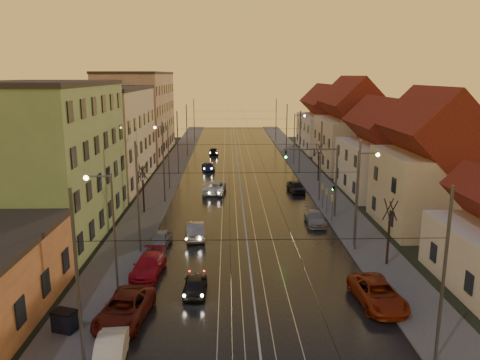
{
  "coord_description": "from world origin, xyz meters",
  "views": [
    {
      "loc": [
        -1.59,
        -26.3,
        13.9
      ],
      "look_at": [
        -0.36,
        20.19,
        3.4
      ],
      "focal_mm": 35.0,
      "sensor_mm": 36.0,
      "label": 1
    }
  ],
  "objects": [
    {
      "name": "tram_rail_0",
      "position": [
        -2.2,
        40.0,
        0.06
      ],
      "size": [
        0.06,
        120.0,
        0.03
      ],
      "primitive_type": "cube",
      "color": "gray",
      "rests_on": "road"
    },
    {
      "name": "ground",
      "position": [
        0.0,
        0.0,
        0.0
      ],
      "size": [
        160.0,
        160.0,
        0.0
      ],
      "primitive_type": "plane",
      "color": "black",
      "rests_on": "ground"
    },
    {
      "name": "road",
      "position": [
        0.0,
        40.0,
        0.02
      ],
      "size": [
        16.0,
        120.0,
        0.04
      ],
      "primitive_type": "cube",
      "color": "black",
      "rests_on": "ground"
    },
    {
      "name": "parked_left_2",
      "position": [
        -7.28,
        4.92,
        0.68
      ],
      "size": [
        2.3,
        4.84,
        1.36
      ],
      "primitive_type": "imported",
      "rotation": [
        0.0,
        0.0,
        -0.08
      ],
      "color": "#AC1121",
      "rests_on": "ground"
    },
    {
      "name": "driving_car_3",
      "position": [
        -4.49,
        41.96,
        0.62
      ],
      "size": [
        2.28,
        4.46,
        1.24
      ],
      "primitive_type": "imported",
      "rotation": [
        0.0,
        0.0,
        3.27
      ],
      "color": "#1A244E",
      "rests_on": "ground"
    },
    {
      "name": "apartment_left_3",
      "position": [
        -17.5,
        58.0,
        7.0
      ],
      "size": [
        10.0,
        24.0,
        14.0
      ],
      "primitive_type": "cube",
      "color": "#957760",
      "rests_on": "ground"
    },
    {
      "name": "catenary_pole_l_2",
      "position": [
        -8.6,
        24.0,
        4.5
      ],
      "size": [
        0.16,
        0.16,
        9.0
      ],
      "primitive_type": "cylinder",
      "color": "#595B60",
      "rests_on": "ground"
    },
    {
      "name": "apartment_left_1",
      "position": [
        -17.5,
        14.0,
        6.5
      ],
      "size": [
        10.0,
        18.0,
        13.0
      ],
      "primitive_type": "cube",
      "color": "#6F915C",
      "rests_on": "ground"
    },
    {
      "name": "catenary_pole_l_3",
      "position": [
        -8.6,
        39.0,
        4.5
      ],
      "size": [
        0.16,
        0.16,
        9.0
      ],
      "primitive_type": "cylinder",
      "color": "#595B60",
      "rests_on": "ground"
    },
    {
      "name": "parked_left_3",
      "position": [
        -7.23,
        10.39,
        0.64
      ],
      "size": [
        1.92,
        3.89,
        1.28
      ],
      "primitive_type": "imported",
      "rotation": [
        0.0,
        0.0,
        -0.11
      ],
      "color": "gray",
      "rests_on": "ground"
    },
    {
      "name": "bare_tree_2",
      "position": [
        10.4,
        34.0,
        2.49
      ],
      "size": [
        1.09,
        1.09,
        5.11
      ],
      "color": "black",
      "rests_on": "ground"
    },
    {
      "name": "parked_left_0",
      "position": [
        -7.38,
        -5.8,
        0.66
      ],
      "size": [
        1.74,
        4.11,
        1.32
      ],
      "primitive_type": "imported",
      "rotation": [
        0.0,
        0.0,
        0.09
      ],
      "color": "silver",
      "rests_on": "ground"
    },
    {
      "name": "tram_rail_2",
      "position": [
        0.77,
        40.0,
        0.06
      ],
      "size": [
        0.06,
        120.0,
        0.03
      ],
      "primitive_type": "cube",
      "color": "gray",
      "rests_on": "road"
    },
    {
      "name": "house_right_3",
      "position": [
        17.0,
        43.0,
        5.8
      ],
      "size": [
        9.18,
        14.28,
        11.5
      ],
      "color": "#BAAE8F",
      "rests_on": "ground"
    },
    {
      "name": "sidewalk_right",
      "position": [
        10.0,
        40.0,
        0.07
      ],
      "size": [
        4.0,
        120.0,
        0.15
      ],
      "primitive_type": "cube",
      "color": "#4C4C4C",
      "rests_on": "ground"
    },
    {
      "name": "driving_car_0",
      "position": [
        -3.77,
        1.89,
        0.62
      ],
      "size": [
        1.5,
        3.64,
        1.23
      ],
      "primitive_type": "imported",
      "rotation": [
        0.0,
        0.0,
        3.13
      ],
      "color": "black",
      "rests_on": "ground"
    },
    {
      "name": "street_lamp_1",
      "position": [
        9.1,
        10.0,
        4.89
      ],
      "size": [
        1.75,
        0.32,
        8.0
      ],
      "color": "#595B60",
      "rests_on": "ground"
    },
    {
      "name": "street_lamp_0",
      "position": [
        -9.1,
        2.0,
        4.89
      ],
      "size": [
        1.75,
        0.32,
        8.0
      ],
      "color": "#595B60",
      "rests_on": "ground"
    },
    {
      "name": "sidewalk_left",
      "position": [
        -10.0,
        40.0,
        0.07
      ],
      "size": [
        4.0,
        120.0,
        0.15
      ],
      "primitive_type": "cube",
      "color": "#4C4C4C",
      "rests_on": "ground"
    },
    {
      "name": "catenary_pole_r_0",
      "position": [
        8.6,
        -6.0,
        4.5
      ],
      "size": [
        0.16,
        0.16,
        9.0
      ],
      "primitive_type": "cylinder",
      "color": "#595B60",
      "rests_on": "ground"
    },
    {
      "name": "parked_left_1",
      "position": [
        -7.59,
        -1.56,
        0.74
      ],
      "size": [
        3.12,
        5.61,
        1.48
      ],
      "primitive_type": "imported",
      "rotation": [
        0.0,
        0.0,
        -0.13
      ],
      "color": "#5E1710",
      "rests_on": "ground"
    },
    {
      "name": "apartment_left_2",
      "position": [
        -17.5,
        34.0,
        6.0
      ],
      "size": [
        10.0,
        20.0,
        12.0
      ],
      "primitive_type": "cube",
      "color": "#C1B195",
      "rests_on": "ground"
    },
    {
      "name": "house_right_1",
      "position": [
        17.0,
        15.0,
        5.45
      ],
      "size": [
        8.67,
        10.2,
        10.8
      ],
      "color": "#BAAE8F",
      "rests_on": "ground"
    },
    {
      "name": "bare_tree_0",
      "position": [
        -10.2,
        20.0,
        2.49
      ],
      "size": [
        1.09,
        1.09,
        5.11
      ],
      "color": "black",
      "rests_on": "ground"
    },
    {
      "name": "driving_car_1",
      "position": [
        -4.48,
        12.4,
        0.73
      ],
      "size": [
        2.06,
        4.58,
        1.46
      ],
      "primitive_type": "imported",
      "rotation": [
        0.0,
        0.0,
        3.26
      ],
      "color": "gray",
      "rests_on": "ground"
    },
    {
      "name": "tram_rail_3",
      "position": [
        2.2,
        40.0,
        0.06
      ],
      "size": [
        0.06,
        120.0,
        0.03
      ],
      "primitive_type": "cube",
      "color": "gray",
      "rests_on": "road"
    },
    {
      "name": "street_lamp_2",
      "position": [
        -9.1,
        30.0,
        4.89
      ],
      "size": [
        1.75,
        0.32,
        8.0
      ],
      "color": "#595B60",
      "rests_on": "ground"
    },
    {
      "name": "tram_rail_1",
      "position": [
        -0.77,
        40.0,
        0.06
      ],
      "size": [
        0.06,
        120.0,
        0.03
      ],
      "primitive_type": "cube",
      "color": "gray",
      "rests_on": "road"
    },
    {
      "name": "catenary_pole_l_1",
      "position": [
        -8.6,
        9.0,
        4.5
      ],
      "size": [
        0.16,
        0.16,
        9.0
      ],
      "primitive_type": "cylinder",
      "color": "#595B60",
      "rests_on": "ground"
    },
    {
      "name": "catenary_pole_l_4",
      "position": [
        -8.6,
        54.0,
        4.5
      ],
      "size": [
        0.16,
        0.16,
        9.0
      ],
      "primitive_type": "cylinder",
      "color": "#595B60",
      "rests_on": "ground"
    },
    {
      "name": "parked_right_1",
      "position": [
        6.68,
        16.0,
        0.62
      ],
      "size": [
        1.83,
        4.29,
        1.23
      ],
      "primitive_type": "imported",
      "rotation": [
        0.0,
        0.0,
        -0.02
      ],
      "color": "#97969B",
      "rests_on": "ground"
    },
    {
      "name": "dumpster",
      "position": [
        -10.58,
        -2.8,
        0.7
      ],
      "size": [
        1.4,
        1.15,
        1.1
      ],
      "primitive_type": "cube",
      "rotation": [
        0.0,
        0.0,
        -0.34
      ],
      "color": "black",
      "rests_on": "sidewalk_left"
    },
    {
      "name": "catenary_pole_l_0",
      "position": [
        -8.6,
        -6.0,
        4.5
      ],
      "size": [
        0.16,
        0.16,
        9.0
      ],
      "primitive_type": "cylinder",
      "color": "#595B60",
      "rests_on": "ground"
    },
    {
      "name": "street_lamp_3",
      "position": [
        9.1,
        46.0,
        4.89
      ],
      "size": [
        1.75,
        0.32,
        8.0
      ],
      "color": "#595B60",
      "rests_on": "ground"
    },
    {
      "name": "house_right_4",
      "position": [
        17.0,
        61.0,
        5.05
      ],
      "size": [
        9.18,
        16.32,
        10.0
      ],
      "color": "silver",
      "rests_on": "ground"
    },
    {
      "name": "catenary_pole_r_1",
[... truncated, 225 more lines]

